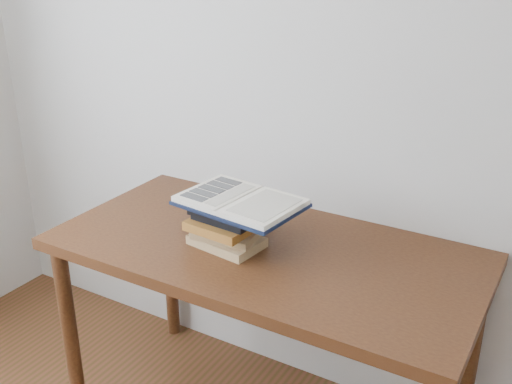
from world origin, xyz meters
The scene contains 3 objects.
desk centered at (-0.06, 1.38, 0.71)m, with size 1.50×0.75×0.80m.
book_stack centered at (-0.18, 1.32, 0.88)m, with size 0.26×0.21×0.15m.
open_book centered at (-0.13, 1.34, 0.97)m, with size 0.43×0.32×0.03m.
Camera 1 is at (0.86, -0.24, 1.78)m, focal length 42.00 mm.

